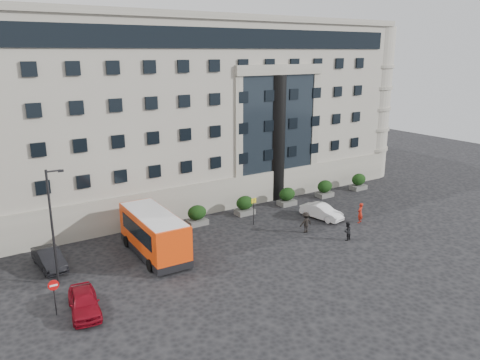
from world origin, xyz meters
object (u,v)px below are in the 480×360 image
at_px(white_taxi, 322,212).
at_px(hedge_e, 325,188).
at_px(hedge_d, 287,196).
at_px(hedge_f, 359,181).
at_px(no_entry_sign, 54,290).
at_px(pedestrian_a, 360,213).
at_px(parked_car_b, 49,259).
at_px(street_lamp, 53,223).
at_px(bus_stop_sign, 254,207).
at_px(pedestrian_b, 347,231).
at_px(parked_car_a, 84,302).
at_px(pedestrian_c, 306,222).
at_px(red_truck, 21,207).
at_px(hedge_a, 143,226).
at_px(minibus, 154,232).
at_px(hedge_c, 245,205).
at_px(hedge_b, 197,215).

bearing_deg(white_taxi, hedge_e, 33.21).
xyz_separation_m(hedge_d, hedge_f, (10.40, 0.00, 0.00)).
height_order(no_entry_sign, pedestrian_a, no_entry_sign).
xyz_separation_m(hedge_f, parked_car_b, (-33.94, -1.88, -0.22)).
distance_m(hedge_f, street_lamp, 34.45).
xyz_separation_m(bus_stop_sign, parked_car_b, (-17.44, 0.92, -1.02)).
height_order(hedge_d, no_entry_sign, no_entry_sign).
bearing_deg(pedestrian_b, hedge_e, -140.82).
bearing_deg(parked_car_a, pedestrian_b, 7.18).
relative_size(hedge_f, parked_car_b, 0.43).
relative_size(no_entry_sign, pedestrian_b, 1.46).
bearing_deg(pedestrian_c, white_taxi, -152.43).
xyz_separation_m(hedge_e, parked_car_b, (-28.74, -1.88, -0.22)).
bearing_deg(red_truck, pedestrian_a, -26.97).
distance_m(white_taxi, pedestrian_b, 5.36).
xyz_separation_m(hedge_e, hedge_f, (5.20, 0.00, 0.00)).
distance_m(no_entry_sign, red_truck, 18.93).
distance_m(hedge_a, minibus, 4.05).
xyz_separation_m(hedge_d, white_taxi, (0.19, -4.96, -0.24)).
bearing_deg(pedestrian_c, minibus, -12.38).
height_order(hedge_f, pedestrian_c, pedestrian_c).
height_order(hedge_a, minibus, minibus).
distance_m(street_lamp, pedestrian_a, 26.32).
distance_m(bus_stop_sign, parked_car_b, 17.50).
bearing_deg(pedestrian_a, red_truck, -54.58).
distance_m(minibus, red_truck, 15.79).
xyz_separation_m(red_truck, pedestrian_c, (20.20, -16.84, -0.39)).
distance_m(hedge_c, bus_stop_sign, 3.05).
relative_size(hedge_f, minibus, 0.23).
xyz_separation_m(white_taxi, pedestrian_c, (-3.55, -1.83, 0.23)).
bearing_deg(no_entry_sign, bus_stop_sign, 18.08).
bearing_deg(hedge_c, hedge_a, 180.00).
distance_m(hedge_b, bus_stop_sign, 5.19).
distance_m(hedge_c, pedestrian_c, 7.03).
relative_size(parked_car_b, pedestrian_b, 2.71).
bearing_deg(pedestrian_c, bus_stop_sign, -55.16).
distance_m(hedge_b, hedge_c, 5.20).
xyz_separation_m(hedge_a, no_entry_sign, (-9.00, -8.84, 0.72)).
bearing_deg(hedge_b, street_lamp, -159.93).
bearing_deg(pedestrian_b, pedestrian_c, -78.07).
height_order(parked_car_b, pedestrian_b, pedestrian_b).
bearing_deg(bus_stop_sign, minibus, -173.78).
xyz_separation_m(hedge_b, hedge_f, (20.80, 0.00, 0.00)).
xyz_separation_m(bus_stop_sign, pedestrian_b, (4.49, -7.20, -0.94)).
distance_m(hedge_e, white_taxi, 7.05).
relative_size(no_entry_sign, white_taxi, 0.55).
height_order(no_entry_sign, parked_car_a, no_entry_sign).
xyz_separation_m(hedge_b, white_taxi, (10.59, -4.96, -0.24)).
height_order(minibus, pedestrian_a, minibus).
relative_size(parked_car_a, parked_car_b, 0.97).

